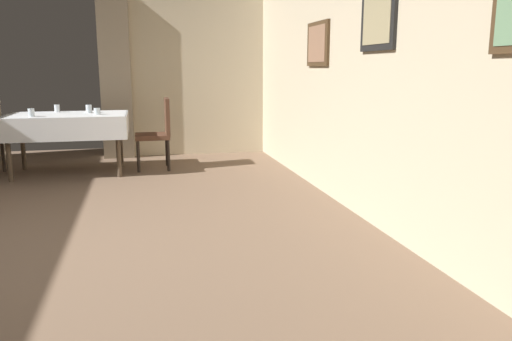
% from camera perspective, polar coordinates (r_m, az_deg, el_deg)
% --- Properties ---
extents(wall_right, '(0.16, 8.40, 3.00)m').
position_cam_1_polar(wall_right, '(4.14, 15.70, 13.70)').
color(wall_right, beige).
rests_on(wall_right, ground).
extents(wall_back, '(6.40, 0.27, 3.00)m').
position_cam_1_polar(wall_back, '(7.92, -22.47, 12.06)').
color(wall_back, beige).
rests_on(wall_back, ground).
extents(dining_table_mid, '(1.47, 0.98, 0.75)m').
position_cam_1_polar(dining_table_mid, '(6.76, -20.55, 5.21)').
color(dining_table_mid, '#4C3D2D').
rests_on(dining_table_mid, ground).
extents(chair_mid_right, '(0.44, 0.44, 0.93)m').
position_cam_1_polar(chair_mid_right, '(6.76, -10.94, 4.51)').
color(chair_mid_right, black).
rests_on(chair_mid_right, ground).
extents(glass_mid_a, '(0.08, 0.08, 0.10)m').
position_cam_1_polar(glass_mid_a, '(6.83, -18.34, 6.63)').
color(glass_mid_a, silver).
rests_on(glass_mid_a, dining_table_mid).
extents(glass_mid_b, '(0.07, 0.07, 0.10)m').
position_cam_1_polar(glass_mid_b, '(6.52, -24.05, 5.98)').
color(glass_mid_b, silver).
rests_on(glass_mid_b, dining_table_mid).
extents(glass_mid_c, '(0.08, 0.08, 0.08)m').
position_cam_1_polar(glass_mid_c, '(6.56, -17.50, 6.39)').
color(glass_mid_c, silver).
rests_on(glass_mid_c, dining_table_mid).
extents(glass_mid_d, '(0.07, 0.07, 0.10)m').
position_cam_1_polar(glass_mid_d, '(7.08, -21.53, 6.54)').
color(glass_mid_d, silver).
rests_on(glass_mid_d, dining_table_mid).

